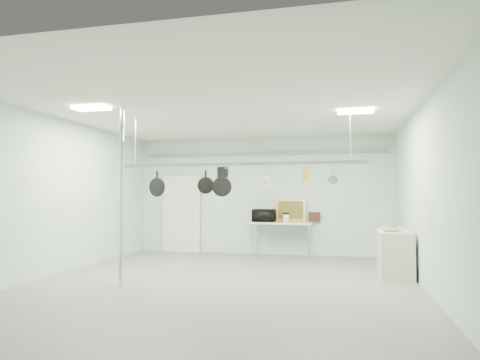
% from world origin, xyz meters
% --- Properties ---
extents(floor, '(8.00, 8.00, 0.00)m').
position_xyz_m(floor, '(0.00, 0.00, 0.00)').
color(floor, gray).
rests_on(floor, ground).
extents(ceiling, '(7.00, 8.00, 0.02)m').
position_xyz_m(ceiling, '(0.00, 0.00, 3.19)').
color(ceiling, silver).
rests_on(ceiling, back_wall).
extents(back_wall, '(7.00, 0.02, 3.20)m').
position_xyz_m(back_wall, '(0.00, 3.99, 1.60)').
color(back_wall, silver).
rests_on(back_wall, floor).
extents(right_wall, '(0.02, 8.00, 3.20)m').
position_xyz_m(right_wall, '(3.49, 0.00, 1.60)').
color(right_wall, silver).
rests_on(right_wall, floor).
extents(door, '(1.10, 0.10, 2.20)m').
position_xyz_m(door, '(-2.30, 3.94, 1.05)').
color(door, silver).
rests_on(door, floor).
extents(wall_vent, '(0.30, 0.04, 0.30)m').
position_xyz_m(wall_vent, '(-1.10, 3.97, 2.25)').
color(wall_vent, black).
rests_on(wall_vent, back_wall).
extents(conduit_pipe, '(6.60, 0.07, 0.07)m').
position_xyz_m(conduit_pipe, '(0.00, 3.90, 2.75)').
color(conduit_pipe, gray).
rests_on(conduit_pipe, back_wall).
extents(chrome_pole, '(0.08, 0.08, 3.20)m').
position_xyz_m(chrome_pole, '(-1.70, -0.60, 1.60)').
color(chrome_pole, silver).
rests_on(chrome_pole, floor).
extents(prep_table, '(1.60, 0.70, 0.91)m').
position_xyz_m(prep_table, '(0.60, 3.60, 0.83)').
color(prep_table, silver).
rests_on(prep_table, floor).
extents(side_cabinet, '(0.60, 1.20, 0.90)m').
position_xyz_m(side_cabinet, '(3.15, 1.40, 0.45)').
color(side_cabinet, beige).
rests_on(side_cabinet, floor).
extents(pot_rack, '(4.80, 0.06, 1.00)m').
position_xyz_m(pot_rack, '(0.20, 0.30, 2.23)').
color(pot_rack, '#B7B7BC').
rests_on(pot_rack, ceiling).
extents(light_panel_left, '(0.65, 0.30, 0.05)m').
position_xyz_m(light_panel_left, '(-2.20, -0.80, 3.16)').
color(light_panel_left, white).
rests_on(light_panel_left, ceiling).
extents(light_panel_right, '(0.65, 0.30, 0.05)m').
position_xyz_m(light_panel_right, '(2.40, 0.60, 3.16)').
color(light_panel_right, white).
rests_on(light_panel_right, ceiling).
extents(microwave, '(0.59, 0.40, 0.33)m').
position_xyz_m(microwave, '(0.15, 3.58, 1.07)').
color(microwave, black).
rests_on(microwave, prep_table).
extents(coffee_canister, '(0.21, 0.21, 0.20)m').
position_xyz_m(coffee_canister, '(0.73, 3.57, 1.01)').
color(coffee_canister, silver).
rests_on(coffee_canister, prep_table).
extents(painting_large, '(0.79, 0.17, 0.58)m').
position_xyz_m(painting_large, '(0.81, 3.90, 1.20)').
color(painting_large, gold).
rests_on(painting_large, prep_table).
extents(painting_small, '(0.31, 0.10, 0.25)m').
position_xyz_m(painting_small, '(1.44, 3.90, 1.03)').
color(painting_small, black).
rests_on(painting_small, prep_table).
extents(fruit_bowl, '(0.39, 0.39, 0.09)m').
position_xyz_m(fruit_bowl, '(3.06, 1.18, 0.94)').
color(fruit_bowl, silver).
rests_on(fruit_bowl, side_cabinet).
extents(skillet_left, '(0.38, 0.14, 0.50)m').
position_xyz_m(skillet_left, '(-1.42, 0.30, 1.84)').
color(skillet_left, black).
rests_on(skillet_left, pot_rack).
extents(skillet_mid, '(0.32, 0.09, 0.45)m').
position_xyz_m(skillet_mid, '(-0.41, 0.30, 1.86)').
color(skillet_mid, black).
rests_on(skillet_mid, pot_rack).
extents(skillet_right, '(0.36, 0.22, 0.51)m').
position_xyz_m(skillet_right, '(-0.09, 0.30, 1.83)').
color(skillet_right, black).
rests_on(skillet_right, pot_rack).
extents(whisk, '(0.21, 0.21, 0.32)m').
position_xyz_m(whisk, '(0.77, 0.30, 1.93)').
color(whisk, '#B3B4B8').
rests_on(whisk, pot_rack).
extents(grater, '(0.09, 0.05, 0.22)m').
position_xyz_m(grater, '(1.50, 0.30, 1.97)').
color(grater, gold).
rests_on(grater, pot_rack).
extents(saucepan, '(0.19, 0.14, 0.29)m').
position_xyz_m(saucepan, '(1.99, 0.30, 1.94)').
color(saucepan, '#B4B5B9').
rests_on(saucepan, pot_rack).
extents(fruit_cluster, '(0.24, 0.24, 0.09)m').
position_xyz_m(fruit_cluster, '(3.06, 1.18, 0.98)').
color(fruit_cluster, '#B2101E').
rests_on(fruit_cluster, fruit_bowl).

